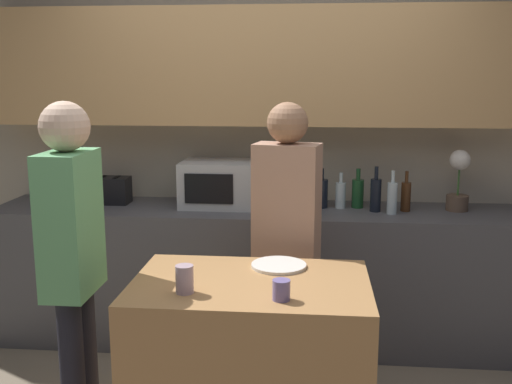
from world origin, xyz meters
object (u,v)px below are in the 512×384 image
Objects in this scene: cup_0 at (185,279)px; person_center at (72,253)px; toaster at (110,190)px; bottle_0 at (321,193)px; bottle_4 at (392,197)px; bottle_2 at (358,193)px; person_left at (287,228)px; bottle_5 at (406,196)px; microwave at (221,184)px; bottle_1 at (341,195)px; potted_plant at (459,180)px; bottle_3 at (376,194)px; cup_1 at (281,290)px; plate_on_island at (279,265)px.

person_center is at bearing 163.20° from cup_0.
bottle_0 is (1.43, 0.00, 0.01)m from toaster.
bottle_0 is at bearing 162.52° from bottle_4.
bottle_2 reaches higher than cup_0.
cup_0 is at bearing 75.58° from person_left.
bottle_4 is at bearing -138.13° from bottle_5.
bottle_5 is (1.20, -0.05, -0.05)m from microwave.
person_center is (-0.46, -1.39, -0.07)m from microwave.
microwave reaches higher than bottle_1.
bottle_1 is 0.91× the size of bottle_5.
bottle_5 is (1.97, -0.05, 0.01)m from toaster.
cup_0 is at bearing -61.45° from toaster.
microwave is at bearing 93.15° from cup_0.
person_left is (-0.32, -0.78, -0.03)m from bottle_1.
potted_plant is 2.44m from person_center.
bottle_3 is 3.48× the size of cup_1.
toaster is 0.99× the size of bottle_0.
bottle_0 is 0.24m from bottle_2.
bottle_4 is 0.13m from bottle_5.
bottle_3 is at bearing -12.97° from bottle_0.
person_center reaches higher than bottle_3.
person_center reaches higher than toaster.
bottle_1 is 1.63m from cup_1.
bottle_5 is 1.88m from cup_0.
bottle_5 is (0.30, -0.08, 0.00)m from bottle_2.
person_center is at bearing -166.92° from plate_on_island.
bottle_4 is 0.17× the size of person_center.
person_left is at bearing -143.74° from potted_plant.
person_left is at bearing 123.07° from person_center.
bottle_1 is 0.81× the size of bottle_3.
microwave is 1.12m from bottle_4.
bottle_0 is 0.46m from bottle_4.
bottle_0 is 3.12× the size of cup_1.
cup_0 is (-1.02, -1.42, -0.07)m from bottle_4.
toaster is at bearing 118.55° from cup_0.
cup_0 is (0.09, -1.56, -0.12)m from microwave.
bottle_3 is (0.22, -0.08, 0.02)m from bottle_1.
potted_plant is 0.35m from bottle_5.
bottle_0 is 1.67m from cup_0.
person_center is (-1.12, -1.40, -0.02)m from bottle_0.
bottle_0 is at bearing 140.86° from person_center.
plate_on_island is (-0.75, -1.13, -0.12)m from bottle_5.
toaster is at bearing 177.44° from bottle_3.
plate_on_island is (0.46, -1.18, -0.17)m from microwave.
cup_1 is at bearing -123.23° from potted_plant.
cup_1 is (0.03, -0.42, 0.03)m from plate_on_island.
bottle_0 is (-0.87, 0.00, -0.10)m from potted_plant.
bottle_3 is (0.35, -0.08, 0.01)m from bottle_0.
bottle_0 is 1.61m from cup_1.
bottle_5 is at bearing -5.47° from bottle_0.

